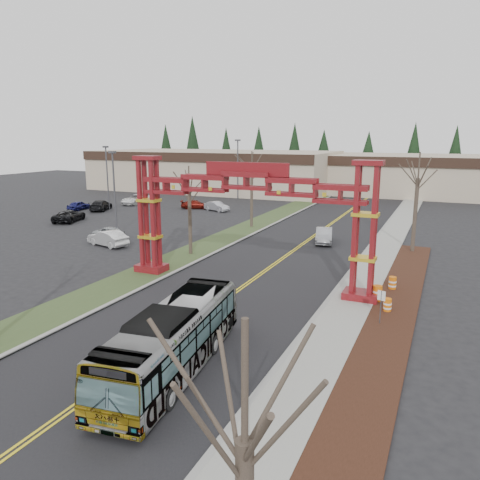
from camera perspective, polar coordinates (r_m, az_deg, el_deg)
The scene contains 34 objects.
ground at distance 19.66m, azimuth -21.97°, elevation -20.05°, with size 200.00×200.00×0.00m, color black.
road at distance 39.58m, azimuth 4.78°, elevation -2.58°, with size 12.00×110.00×0.02m, color black.
lane_line_left at distance 39.62m, azimuth 4.61°, elevation -2.54°, with size 0.12×100.00×0.01m, color yellow.
lane_line_right at distance 39.54m, azimuth 4.94°, elevation -2.57°, with size 0.12×100.00×0.01m, color yellow.
curb_right at distance 38.07m, azimuth 13.56°, elevation -3.40°, with size 0.30×110.00×0.15m, color gray.
sidewalk_right at distance 37.85m, azimuth 15.71°, elevation -3.62°, with size 2.60×110.00×0.14m, color gray.
landscape_strip at distance 23.58m, azimuth 16.45°, elevation -13.75°, with size 2.60×50.00×0.12m, color black.
grass_median at distance 42.79m, azimuth -5.38°, elevation -1.40°, with size 4.00×110.00×0.08m, color #354924.
curb_left at distance 41.92m, azimuth -3.18°, elevation -1.60°, with size 0.30×110.00×0.15m, color gray.
gateway_arch at distance 31.99m, azimuth 0.78°, elevation 4.78°, with size 18.20×1.60×8.90m.
retail_building_west at distance 93.55m, azimuth -3.06°, elevation 8.50°, with size 46.00×22.30×7.50m.
retail_building_east at distance 91.35m, azimuth 22.62°, elevation 7.32°, with size 38.00×20.30×7.00m.
conifer_treeline at distance 103.91m, azimuth 17.54°, elevation 9.85°, with size 116.10×5.60×13.00m.
transit_bus at distance 21.35m, azimuth -8.15°, elevation -11.93°, with size 2.52×10.78×3.00m, color #A3A6AB.
silver_sedan at distance 46.86m, azimuth 10.20°, elevation 0.55°, with size 1.55×4.44×1.46m, color #A5A8AD.
parked_car_near_a at distance 49.78m, azimuth -15.76°, elevation 0.89°, with size 1.55×3.86×1.31m, color #9EA3A5.
parked_car_near_b at distance 46.54m, azimuth -15.82°, elevation 0.22°, with size 1.61×4.60×1.52m, color white.
parked_car_near_c at distance 61.42m, azimuth -20.10°, elevation 2.80°, with size 2.41×5.22×1.45m, color black.
parked_car_mid_a at distance 68.47m, azimuth -5.44°, elevation 4.34°, with size 1.73×4.26×1.24m, color maroon.
parked_car_mid_b at distance 70.73m, azimuth -19.06°, elevation 4.01°, with size 1.55×3.85×1.31m, color navy.
parked_car_far_a at distance 66.06m, azimuth -2.86°, elevation 4.13°, with size 1.40×4.02×1.33m, color silver.
parked_car_far_b at distance 74.43m, azimuth -12.46°, elevation 4.87°, with size 2.53×5.48×1.52m, color white.
parked_car_far_c at distance 69.40m, azimuth -16.62°, elevation 4.09°, with size 2.07×5.08×1.47m, color black.
bare_tree_median_mid at distance 40.96m, azimuth -6.21°, elevation 5.98°, with size 3.18×3.18×7.82m.
bare_tree_median_far at distance 53.46m, azimuth 1.45°, elevation 8.46°, with size 3.23×3.23×8.69m.
bare_tree_right_near at distance 7.88m, azimuth 0.57°, elevation -23.57°, with size 3.07×3.07×7.71m.
bare_tree_right_far at distance 44.28m, azimuth 20.88°, elevation 6.97°, with size 3.48×3.48×8.98m.
light_pole_near at distance 51.65m, azimuth -15.09°, elevation 6.31°, with size 0.76×0.38×8.80m.
light_pole_mid at distance 69.56m, azimuth -15.89°, elevation 7.85°, with size 0.78×0.39×8.98m.
light_pole_far at distance 78.34m, azimuth -0.27°, elevation 9.14°, with size 0.85×0.43×9.81m.
street_sign at distance 27.10m, azimuth 16.82°, elevation -7.09°, with size 0.44×0.18×2.01m.
barrel_south at distance 29.43m, azimuth 17.53°, elevation -7.63°, with size 0.48×0.48×0.89m.
barrel_mid at distance 30.96m, azimuth 16.39°, elevation -6.34°, with size 0.60×0.60×1.11m.
barrel_north at distance 33.65m, azimuth 18.09°, elevation -5.07°, with size 0.52×0.52×0.96m.
Camera 1 is at (12.53, -11.11, 10.29)m, focal length 35.00 mm.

